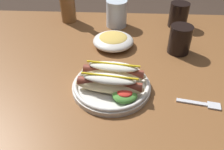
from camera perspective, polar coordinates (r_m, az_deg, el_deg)
dining_table at (r=0.90m, az=-2.95°, el=-1.19°), size 1.34×0.84×0.74m
hot_dog_plate at (r=0.69m, az=-0.01°, el=-1.85°), size 0.24×0.24×0.08m
fork at (r=0.70m, az=21.27°, el=-6.65°), size 0.12×0.04×0.00m
soda_cup at (r=0.89m, az=16.33°, el=8.37°), size 0.08×0.08×0.10m
water_cup at (r=1.06m, az=1.12°, el=14.88°), size 0.09×0.09×0.11m
extra_cup at (r=1.09m, az=16.03°, el=14.00°), size 0.08×0.08×0.11m
glass_bottle at (r=1.11m, az=-10.91°, el=16.92°), size 0.07×0.07×0.23m
side_bowl at (r=0.91m, az=0.31°, el=8.51°), size 0.16×0.16×0.05m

